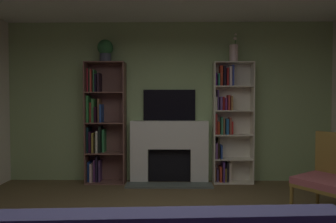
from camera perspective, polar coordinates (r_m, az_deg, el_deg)
The scene contains 8 objects.
wall_back_accent at distance 5.32m, azimuth 0.27°, elevation 1.84°, with size 5.81×0.06×2.80m, color #97B675.
fireplace at distance 5.24m, azimuth 0.25°, elevation -7.33°, with size 1.44×0.52×1.07m.
tv at distance 5.26m, azimuth 0.26°, elevation 1.21°, with size 0.91×0.06×0.54m, color black.
bookshelf_left at distance 5.33m, azimuth -12.62°, elevation -2.47°, with size 0.68×0.32×2.08m.
bookshelf_right at distance 5.29m, azimuth 11.41°, elevation -1.86°, with size 0.68×0.26×2.08m.
potted_plant at distance 5.34m, azimuth -11.84°, elevation 11.42°, with size 0.27×0.27×0.39m.
vase_with_flowers at distance 5.31m, azimuth 12.40°, elevation 10.89°, with size 0.15×0.15×0.49m.
armchair at distance 4.21m, azimuth 28.96°, elevation -10.65°, with size 0.91×0.91×1.01m.
Camera 1 is at (0.05, -2.48, 1.40)m, focal length 32.03 mm.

